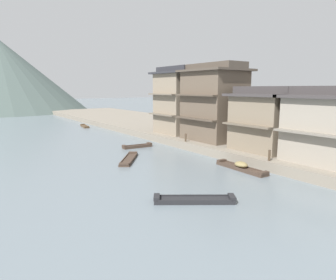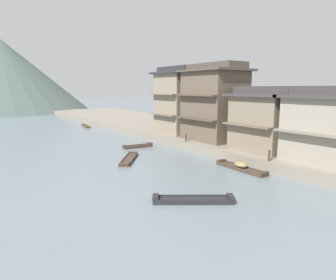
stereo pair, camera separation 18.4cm
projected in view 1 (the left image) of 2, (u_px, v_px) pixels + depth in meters
riverbank_right at (208, 133)px, 44.22m from camera, size 18.00×110.00×0.88m
boat_moored_nearest at (85, 126)px, 54.48m from camera, size 1.46×4.17×0.35m
boat_moored_second at (137, 146)px, 35.61m from camera, size 3.61×1.04×0.43m
boat_moored_third at (241, 167)px, 25.85m from camera, size 1.22×5.25×0.71m
boat_moored_far at (194, 200)px, 18.55m from camera, size 4.60×3.57×0.42m
boat_midriver_drifting at (129, 159)px, 29.24m from camera, size 3.87×4.64×0.35m
house_waterfront_second at (331, 125)px, 24.60m from camera, size 6.69×6.69×6.14m
house_waterfront_tall at (267, 119)px, 29.49m from camera, size 6.43×6.27×6.14m
house_waterfront_narrow at (214, 103)px, 35.17m from camera, size 6.16×7.29×8.74m
house_waterfront_far at (177, 101)px, 40.30m from camera, size 5.22×6.26×8.74m
mooring_post_dock_mid at (269, 155)px, 25.28m from camera, size 0.20×0.20×0.92m
mooring_post_dock_far at (186, 138)px, 34.45m from camera, size 0.20×0.20×0.90m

